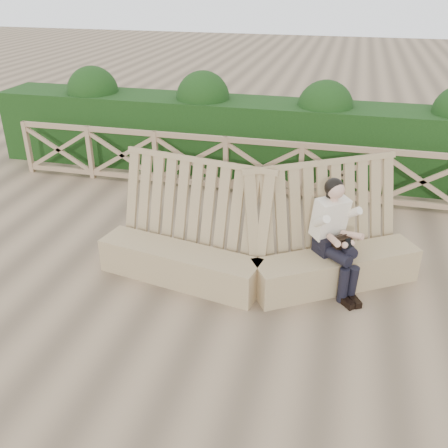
# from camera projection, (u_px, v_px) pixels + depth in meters

# --- Properties ---
(ground) EXTENTS (60.00, 60.00, 0.00)m
(ground) POSITION_uv_depth(u_px,v_px,m) (214.00, 297.00, 6.62)
(ground) COLOR brown
(ground) RESTS_ON ground
(bench) EXTENTS (4.39, 1.89, 1.62)m
(bench) POSITION_uv_depth(u_px,v_px,m) (257.00, 254.00, 6.83)
(bench) COLOR #9C7F59
(bench) RESTS_ON ground
(woman) EXTENTS (0.81, 0.92, 1.53)m
(woman) POSITION_uv_depth(u_px,v_px,m) (335.00, 232.00, 6.52)
(woman) COLOR black
(woman) RESTS_ON ground
(guardrail) EXTENTS (10.10, 0.09, 1.10)m
(guardrail) POSITION_uv_depth(u_px,v_px,m) (262.00, 168.00, 9.39)
(guardrail) COLOR #8C7252
(guardrail) RESTS_ON ground
(hedge) EXTENTS (12.00, 1.20, 1.50)m
(hedge) POSITION_uv_depth(u_px,v_px,m) (273.00, 139.00, 10.34)
(hedge) COLOR black
(hedge) RESTS_ON ground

